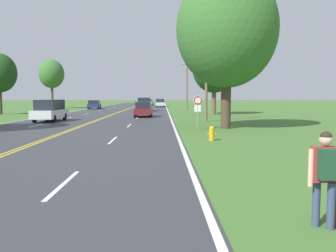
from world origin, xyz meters
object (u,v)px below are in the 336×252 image
at_px(fire_hydrant, 212,133).
at_px(tree_behind_sign, 52,74).
at_px(tree_mid_treeline, 227,30).
at_px(car_champagne_hatchback_distant, 149,102).
at_px(hitchhiker_person, 326,170).
at_px(car_black_van_mid_near, 144,104).
at_px(car_white_suv_nearest, 50,110).
at_px(car_maroon_sedan_approaching, 143,109).
at_px(traffic_sign, 198,104).
at_px(tree_left_verge, 214,68).
at_px(car_dark_blue_hatchback_mid_far, 94,104).
at_px(car_silver_suv_receding, 160,103).

xyz_separation_m(fire_hydrant, tree_behind_sign, (-22.50, 47.49, 5.86)).
height_order(tree_mid_treeline, car_champagne_hatchback_distant, tree_mid_treeline).
height_order(hitchhiker_person, tree_behind_sign, tree_behind_sign).
bearing_deg(car_black_van_mid_near, hitchhiker_person, 7.27).
bearing_deg(car_champagne_hatchback_distant, car_black_van_mid_near, 3.39).
bearing_deg(fire_hydrant, hitchhiker_person, -88.90).
relative_size(car_white_suv_nearest, car_champagne_hatchback_distant, 1.13).
bearing_deg(car_black_van_mid_near, fire_hydrant, 9.03).
bearing_deg(car_maroon_sedan_approaching, car_white_suv_nearest, -48.78).
bearing_deg(tree_mid_treeline, car_white_suv_nearest, 153.25).
bearing_deg(tree_behind_sign, traffic_sign, -61.65).
height_order(traffic_sign, tree_behind_sign, tree_behind_sign).
relative_size(fire_hydrant, car_white_suv_nearest, 0.15).
bearing_deg(tree_left_verge, traffic_sign, -101.38).
bearing_deg(hitchhiker_person, car_white_suv_nearest, 26.17).
xyz_separation_m(traffic_sign, tree_mid_treeline, (2.02, 0.72, 5.03)).
distance_m(fire_hydrant, car_dark_blue_hatchback_mid_far, 46.87).
xyz_separation_m(car_black_van_mid_near, car_champagne_hatchback_distant, (-0.59, 33.31, -0.23)).
bearing_deg(car_dark_blue_hatchback_mid_far, car_black_van_mid_near, -135.81).
bearing_deg(fire_hydrant, car_dark_blue_hatchback_mid_far, 107.83).
relative_size(car_maroon_sedan_approaching, car_champagne_hatchback_distant, 1.01).
distance_m(hitchhiker_person, car_white_suv_nearest, 28.79).
xyz_separation_m(car_dark_blue_hatchback_mid_far, car_silver_suv_receding, (11.47, 11.67, 0.07)).
xyz_separation_m(car_black_van_mid_near, car_dark_blue_hatchback_mid_far, (-9.21, 9.02, -0.22)).
distance_m(tree_behind_sign, car_black_van_mid_near, 21.67).
relative_size(fire_hydrant, car_silver_suv_receding, 0.16).
relative_size(traffic_sign, car_dark_blue_hatchback_mid_far, 0.59).
bearing_deg(hitchhiker_person, tree_behind_sign, 21.01).
xyz_separation_m(hitchhiker_person, fire_hydrant, (-0.23, 11.92, -0.63)).
relative_size(hitchhiker_person, car_black_van_mid_near, 0.34).
bearing_deg(traffic_sign, car_maroon_sedan_approaching, 106.60).
xyz_separation_m(tree_mid_treeline, car_white_suv_nearest, (-14.33, 7.22, -5.73)).
height_order(traffic_sign, car_maroon_sedan_approaching, traffic_sign).
bearing_deg(car_maroon_sedan_approaching, tree_mid_treeline, 25.28).
xyz_separation_m(car_white_suv_nearest, car_dark_blue_hatchback_mid_far, (-1.91, 30.69, -0.16)).
height_order(fire_hydrant, car_silver_suv_receding, car_silver_suv_receding).
height_order(car_white_suv_nearest, car_maroon_sedan_approaching, car_white_suv_nearest).
distance_m(fire_hydrant, tree_behind_sign, 52.88).
distance_m(tree_mid_treeline, car_white_suv_nearest, 17.04).
xyz_separation_m(hitchhiker_person, traffic_sign, (-0.35, 17.91, 0.69)).
height_order(car_dark_blue_hatchback_mid_far, car_silver_suv_receding, car_silver_suv_receding).
relative_size(fire_hydrant, traffic_sign, 0.32).
distance_m(car_black_van_mid_near, car_dark_blue_hatchback_mid_far, 12.89).
bearing_deg(car_dark_blue_hatchback_mid_far, fire_hydrant, -163.59).
bearing_deg(car_silver_suv_receding, car_black_van_mid_near, -6.39).
height_order(tree_behind_sign, car_maroon_sedan_approaching, tree_behind_sign).
bearing_deg(fire_hydrant, tree_left_verge, 81.50).
distance_m(hitchhiker_person, car_black_van_mid_near, 47.82).
height_order(car_black_van_mid_near, car_dark_blue_hatchback_mid_far, car_black_van_mid_near).
bearing_deg(fire_hydrant, tree_mid_treeline, 74.21).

